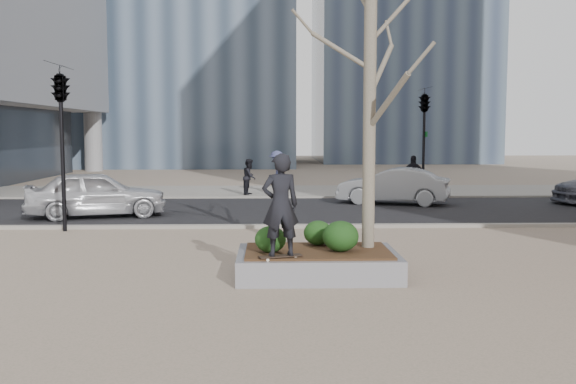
{
  "coord_description": "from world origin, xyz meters",
  "views": [
    {
      "loc": [
        0.11,
        -11.9,
        2.72
      ],
      "look_at": [
        0.5,
        2.0,
        1.4
      ],
      "focal_mm": 40.0,
      "sensor_mm": 36.0,
      "label": 1
    }
  ],
  "objects_px": {
    "planter": "(317,264)",
    "skateboarder": "(280,205)",
    "skateboard": "(280,258)",
    "police_car": "(96,194)"
  },
  "relations": [
    {
      "from": "planter",
      "to": "skateboarder",
      "type": "xyz_separation_m",
      "value": [
        -0.71,
        -0.7,
        1.21
      ]
    },
    {
      "from": "skateboard",
      "to": "skateboarder",
      "type": "xyz_separation_m",
      "value": [
        0.0,
        0.0,
        0.94
      ]
    },
    {
      "from": "police_car",
      "to": "skateboard",
      "type": "bearing_deg",
      "value": -163.22
    },
    {
      "from": "skateboarder",
      "to": "skateboard",
      "type": "bearing_deg",
      "value": 180.0
    },
    {
      "from": "planter",
      "to": "police_car",
      "type": "relative_size",
      "value": 0.7
    },
    {
      "from": "skateboard",
      "to": "police_car",
      "type": "height_order",
      "value": "police_car"
    },
    {
      "from": "police_car",
      "to": "skateboarder",
      "type": "bearing_deg",
      "value": -163.22
    },
    {
      "from": "skateboard",
      "to": "skateboarder",
      "type": "distance_m",
      "value": 0.94
    },
    {
      "from": "skateboarder",
      "to": "police_car",
      "type": "xyz_separation_m",
      "value": [
        -5.66,
        9.08,
        -0.68
      ]
    },
    {
      "from": "skateboarder",
      "to": "police_car",
      "type": "bearing_deg",
      "value": -69.32
    }
  ]
}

